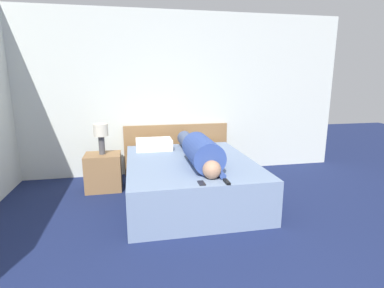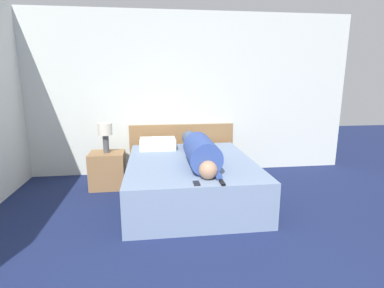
{
  "view_description": "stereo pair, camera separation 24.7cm",
  "coord_description": "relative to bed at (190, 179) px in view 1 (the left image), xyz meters",
  "views": [
    {
      "loc": [
        -0.61,
        -1.07,
        1.58
      ],
      "look_at": [
        0.1,
        2.47,
        0.77
      ],
      "focal_mm": 28.0,
      "sensor_mm": 36.0,
      "label": 1
    },
    {
      "loc": [
        -0.37,
        -1.11,
        1.58
      ],
      "look_at": [
        0.1,
        2.47,
        0.77
      ],
      "focal_mm": 28.0,
      "sensor_mm": 36.0,
      "label": 2
    }
  ],
  "objects": [
    {
      "name": "person_lying",
      "position": [
        0.09,
        -0.11,
        0.42
      ],
      "size": [
        0.37,
        1.8,
        0.37
      ],
      "color": "tan",
      "rests_on": "bed"
    },
    {
      "name": "wall_back",
      "position": [
        -0.1,
        1.22,
        1.04
      ],
      "size": [
        5.88,
        0.06,
        2.6
      ],
      "color": "silver",
      "rests_on": "ground_plane"
    },
    {
      "name": "table_lamp",
      "position": [
        -1.15,
        0.56,
        0.56
      ],
      "size": [
        0.2,
        0.2,
        0.43
      ],
      "color": "#4C4C51",
      "rests_on": "nightstand"
    },
    {
      "name": "tv_remote",
      "position": [
        0.21,
        -0.91,
        0.27
      ],
      "size": [
        0.04,
        0.15,
        0.02
      ],
      "color": "black",
      "rests_on": "bed"
    },
    {
      "name": "nightstand",
      "position": [
        -1.15,
        0.56,
        -0.0
      ],
      "size": [
        0.49,
        0.41,
        0.52
      ],
      "color": "olive",
      "rests_on": "ground_plane"
    },
    {
      "name": "bed",
      "position": [
        0.0,
        0.0,
        0.0
      ],
      "size": [
        1.61,
        1.99,
        0.52
      ],
      "color": "#7589A8",
      "rests_on": "ground_plane"
    },
    {
      "name": "cell_phone",
      "position": [
        -0.05,
        -0.89,
        0.27
      ],
      "size": [
        0.06,
        0.13,
        0.01
      ],
      "color": "black",
      "rests_on": "bed"
    },
    {
      "name": "pillow_near_headboard",
      "position": [
        -0.41,
        0.7,
        0.34
      ],
      "size": [
        0.53,
        0.37,
        0.16
      ],
      "color": "white",
      "rests_on": "bed"
    },
    {
      "name": "headboard",
      "position": [
        -0.0,
        1.15,
        0.15
      ],
      "size": [
        1.73,
        0.04,
        0.82
      ],
      "color": "olive",
      "rests_on": "ground_plane"
    }
  ]
}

